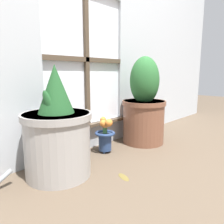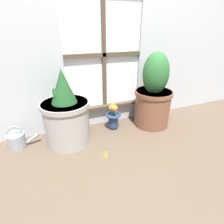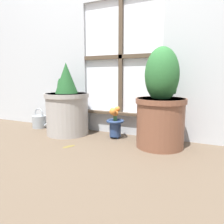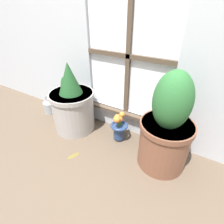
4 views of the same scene
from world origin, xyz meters
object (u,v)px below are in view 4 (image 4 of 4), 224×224
Objects in this scene: potted_plant_right at (166,130)px; flower_vase at (119,127)px; potted_plant_left at (73,105)px; watering_can at (51,107)px.

potted_plant_right is 0.46m from flower_vase.
watering_can is at bearing 170.05° from potted_plant_left.
flower_vase is 0.90m from watering_can.
potted_plant_right is 2.93× the size of watering_can.
potted_plant_right is 2.70× the size of flower_vase.
flower_vase is (-0.42, 0.07, -0.18)m from potted_plant_right.
watering_can is (-1.31, 0.08, -0.25)m from potted_plant_right.
potted_plant_right is at bearing -3.45° from watering_can.
potted_plant_left is 0.88m from potted_plant_right.
flower_vase is at bearing 7.86° from potted_plant_left.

